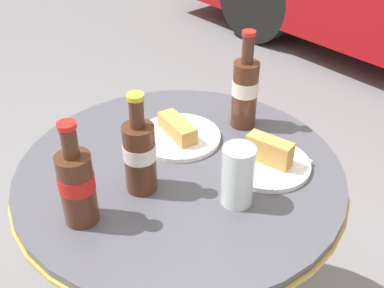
{
  "coord_description": "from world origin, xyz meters",
  "views": [
    {
      "loc": [
        0.68,
        -0.56,
        1.37
      ],
      "look_at": [
        0.0,
        0.04,
        0.74
      ],
      "focal_mm": 45.0,
      "sensor_mm": 36.0,
      "label": 1
    }
  ],
  "objects": [
    {
      "name": "bistro_table",
      "position": [
        0.0,
        0.0,
        0.53
      ],
      "size": [
        0.77,
        0.77,
        0.69
      ],
      "color": "gold",
      "rests_on": "ground_plane"
    },
    {
      "name": "cola_bottle_left",
      "position": [
        -0.0,
        -0.11,
        0.78
      ],
      "size": [
        0.07,
        0.07,
        0.23
      ],
      "color": "#4C2819",
      "rests_on": "bistro_table"
    },
    {
      "name": "cola_bottle_right",
      "position": [
        -0.04,
        0.25,
        0.79
      ],
      "size": [
        0.07,
        0.07,
        0.26
      ],
      "color": "#4C2819",
      "rests_on": "bistro_table"
    },
    {
      "name": "cola_bottle_center",
      "position": [
        0.0,
        -0.26,
        0.78
      ],
      "size": [
        0.07,
        0.07,
        0.23
      ],
      "color": "#4C2819",
      "rests_on": "bistro_table"
    },
    {
      "name": "drinking_glass",
      "position": [
        0.17,
        0.02,
        0.75
      ],
      "size": [
        0.07,
        0.07,
        0.14
      ],
      "color": "silver",
      "rests_on": "bistro_table"
    },
    {
      "name": "lunch_plate_near",
      "position": [
        -0.09,
        0.08,
        0.7
      ],
      "size": [
        0.21,
        0.21,
        0.06
      ],
      "color": "white",
      "rests_on": "bistro_table"
    },
    {
      "name": "lunch_plate_far",
      "position": [
        0.13,
        0.16,
        0.7
      ],
      "size": [
        0.2,
        0.2,
        0.07
      ],
      "color": "white",
      "rests_on": "bistro_table"
    }
  ]
}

